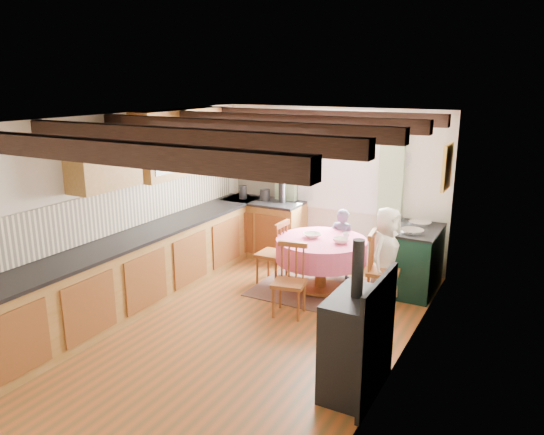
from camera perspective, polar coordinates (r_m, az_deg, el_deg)
The scene contains 41 objects.
floor at distance 6.17m, azimuth -3.62°, elevation -12.09°, with size 3.60×5.50×0.00m, color #A85323.
ceiling at distance 5.51m, azimuth -4.04°, elevation 10.73°, with size 3.60×5.50×0.00m, color white.
wall_back at distance 8.12m, azimuth 6.59°, elevation 3.46°, with size 3.60×0.00×2.40m, color silver.
wall_front at distance 3.85m, azimuth -26.61°, elevation -11.32°, with size 3.60×0.00×2.40m, color silver.
wall_left at distance 6.83m, azimuth -16.70°, elevation 0.74°, with size 0.00×5.50×2.40m, color silver.
wall_right at distance 5.04m, azimuth 13.81°, elevation -4.03°, with size 0.00×5.50×2.40m, color silver.
beam_a at distance 3.99m, azimuth -19.70°, elevation 6.99°, with size 3.60×0.16×0.16m, color black.
beam_b at distance 4.71m, azimuth -10.62°, elevation 8.70°, with size 3.60×0.16×0.16m, color black.
beam_c at distance 5.52m, azimuth -4.02°, elevation 9.79°, with size 3.60×0.16×0.16m, color black.
beam_d at distance 6.39m, azimuth 0.87°, elevation 10.52°, with size 3.60×0.16×0.16m, color black.
beam_e at distance 7.28m, azimuth 4.59°, elevation 11.02°, with size 3.60×0.16×0.16m, color black.
splash_left at distance 7.03m, azimuth -14.87°, elevation 1.25°, with size 0.02×4.50×0.55m, color beige.
splash_back at distance 8.52m, azimuth 0.28°, elevation 4.10°, with size 1.40×0.02×0.55m, color beige.
base_cabinet_left at distance 6.85m, azimuth -14.44°, elevation -5.72°, with size 0.60×5.30×0.88m, color #A2753E.
base_cabinet_back at distance 8.48m, azimuth -0.92°, elevation -1.23°, with size 1.30×0.60×0.88m, color #A2753E.
worktop_left at distance 6.69m, azimuth -14.57°, elevation -2.06°, with size 0.64×5.30×0.04m, color black.
worktop_back at distance 8.34m, azimuth -1.00°, elevation 1.77°, with size 1.30×0.64×0.04m, color black.
wall_cabinet_glass at distance 7.47m, azimuth -9.67°, elevation 8.19°, with size 0.34×1.80×0.90m, color #A2753E.
wall_cabinet_solid at distance 6.38m, azimuth -17.98°, elevation 6.08°, with size 0.34×0.90×0.70m, color #A2753E.
window_frame at distance 8.00m, azimuth 7.30°, elevation 6.18°, with size 1.34×0.03×1.54m, color white.
window_pane at distance 8.00m, azimuth 7.31°, elevation 6.19°, with size 1.20×0.01×1.40m, color white.
curtain_left at distance 8.35m, azimuth 1.53°, elevation 3.18°, with size 0.35×0.10×2.10m, color #88A77A.
curtain_right at distance 7.75m, azimuth 12.81°, elevation 1.88°, with size 0.35×0.10×2.10m, color #88A77A.
curtain_rod at distance 7.85m, azimuth 7.22°, elevation 10.43°, with size 0.03×0.03×2.00m, color black.
wall_picture at distance 7.13m, azimuth 18.66°, elevation 5.26°, with size 0.04×0.50×0.60m, color gold.
wall_plate at distance 7.68m, azimuth 13.93°, elevation 6.26°, with size 0.30×0.30×0.02m, color silver.
rug at distance 7.22m, azimuth 5.31°, elevation -7.92°, with size 1.73×1.34×0.01m, color brown.
dining_table at distance 7.09m, azimuth 5.38°, elevation -5.22°, with size 1.22×1.22×0.73m, color #EF4277, non-canonical shape.
chair_near at distance 6.33m, azimuth 1.89°, elevation -6.91°, with size 0.38×0.40×0.89m, color brown, non-canonical shape.
chair_left at distance 7.32m, azimuth -0.00°, elevation -3.75°, with size 0.39×0.41×0.91m, color brown, non-canonical shape.
chair_right at distance 6.77m, azimuth 12.13°, elevation -5.52°, with size 0.41×0.43×0.95m, color brown, non-canonical shape.
aga_range at distance 7.30m, azimuth 15.27°, elevation -4.42°, with size 0.63×0.97×0.89m, color black, non-canonical shape.
cast_iron_stove at distance 4.79m, azimuth 9.14°, elevation -10.84°, with size 0.44×0.73×1.47m, color black, non-canonical shape.
child_far at distance 7.53m, azimuth 7.67°, elevation -2.86°, with size 0.38×0.25×1.04m, color #52506B.
child_right at distance 6.88m, azimuth 12.40°, elevation -3.92°, with size 0.60×0.39×1.24m, color silver.
bowl_a at distance 7.03m, azimuth 4.41°, elevation -1.96°, with size 0.23×0.23×0.06m, color silver.
bowl_b at distance 6.83m, azimuth 7.56°, elevation -2.54°, with size 0.20×0.20×0.06m, color silver.
cup at distance 6.99m, azimuth 8.11°, elevation -2.03°, with size 0.10×0.10×0.09m, color silver.
canister_tall at distance 8.44m, azimuth -3.21°, elevation 2.79°, with size 0.13×0.13×0.22m, color #262628.
canister_wide at distance 8.31m, azimuth -0.77°, elevation 2.49°, with size 0.16×0.16×0.18m, color #262628.
canister_slim at distance 8.19m, azimuth 1.11°, elevation 2.76°, with size 0.11×0.11×0.31m, color #262628.
Camera 1 is at (2.95, -4.64, 2.80)m, focal length 34.34 mm.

